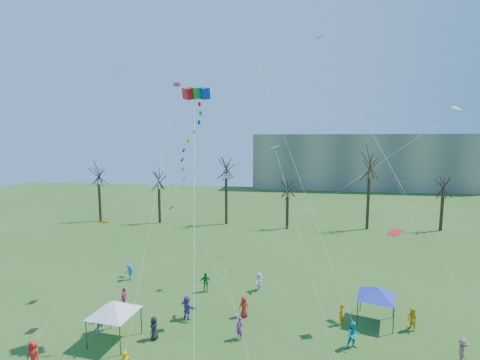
# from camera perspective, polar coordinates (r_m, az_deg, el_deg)

# --- Properties ---
(distant_building) EXTENTS (60.00, 14.00, 15.00)m
(distant_building) POSITION_cam_1_polar(r_m,az_deg,el_deg) (99.31, 20.19, 2.97)
(distant_building) COLOR gray
(distant_building) RESTS_ON ground
(bare_tree_row) EXTENTS (69.65, 7.44, 12.16)m
(bare_tree_row) POSITION_cam_1_polar(r_m,az_deg,el_deg) (51.90, 9.34, 0.15)
(bare_tree_row) COLOR black
(bare_tree_row) RESTS_ON ground
(big_box_kite) EXTENTS (2.46, 6.23, 17.58)m
(big_box_kite) POSITION_cam_1_polar(r_m,az_deg,el_deg) (22.15, -8.43, 3.76)
(big_box_kite) COLOR red
(big_box_kite) RESTS_ON ground
(canopy_tent_white) EXTENTS (3.78, 3.78, 2.85)m
(canopy_tent_white) POSITION_cam_1_polar(r_m,az_deg,el_deg) (25.17, -20.71, -19.63)
(canopy_tent_white) COLOR #3F3F44
(canopy_tent_white) RESTS_ON ground
(canopy_tent_blue) EXTENTS (3.51, 3.51, 2.74)m
(canopy_tent_blue) POSITION_cam_1_polar(r_m,az_deg,el_deg) (27.83, 22.32, -17.26)
(canopy_tent_blue) COLOR #3F3F44
(canopy_tent_blue) RESTS_ON ground
(festival_crowd) EXTENTS (26.92, 14.07, 1.82)m
(festival_crowd) POSITION_cam_1_polar(r_m,az_deg,el_deg) (25.39, -0.10, -22.92)
(festival_crowd) COLOR red
(festival_crowd) RESTS_ON ground
(small_kites_aloft) EXTENTS (30.97, 18.63, 32.15)m
(small_kites_aloft) POSITION_cam_1_polar(r_m,az_deg,el_deg) (26.13, 3.41, 5.60)
(small_kites_aloft) COLOR #F3570C
(small_kites_aloft) RESTS_ON ground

